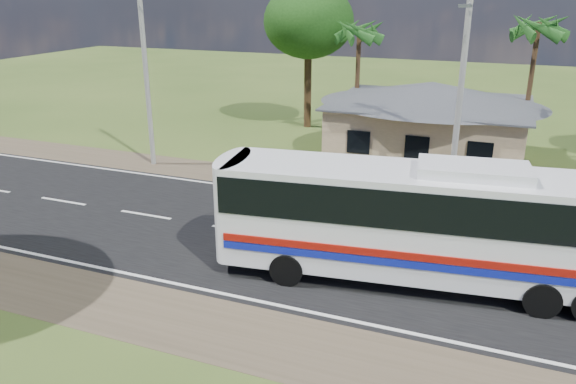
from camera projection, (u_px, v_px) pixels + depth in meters
ground at (347, 249)px, 21.12m from camera, size 120.00×120.00×0.00m
road at (347, 248)px, 21.12m from camera, size 120.00×16.00×0.03m
house at (430, 113)px, 31.24m from camera, size 12.40×10.00×5.00m
utility_poles at (454, 74)px, 23.90m from camera, size 32.80×2.22×11.00m
palm_mid at (538, 29)px, 30.16m from camera, size 2.80×2.80×8.20m
palm_far at (359, 32)px, 34.19m from camera, size 2.80×2.80×7.70m
tree_behind_house at (309, 22)px, 37.16m from camera, size 6.00×6.00×9.61m
coach_bus at (432, 216)px, 17.92m from camera, size 13.70×4.54×4.18m
motorcycle at (558, 204)px, 24.08m from camera, size 2.08×1.16×1.03m
person at (562, 206)px, 23.20m from camera, size 0.60×0.45×1.47m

